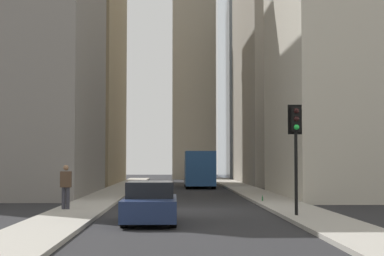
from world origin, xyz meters
The scene contains 12 objects.
ground_plane centered at (0.00, 0.00, 0.00)m, with size 135.00×135.00×0.00m, color #262628.
sidewalk_right centered at (0.00, 4.50, 0.07)m, with size 90.00×2.20×0.14m, color #A8A399.
sidewalk_left centered at (0.00, -4.50, 0.07)m, with size 90.00×2.20×0.14m, color #A8A399.
building_left_far centered at (29.66, -10.59, 13.64)m, with size 18.26×10.50×27.26m.
building_right_far centered at (29.99, 10.59, 14.00)m, with size 17.92×10.50×27.98m.
building_right_midfar centered at (11.76, 10.59, 12.00)m, with size 14.15×10.50×23.97m.
church_spire centered at (45.63, -1.69, 18.63)m, with size 5.42×5.42×35.63m.
delivery_truck centered at (22.14, -1.40, 1.46)m, with size 6.46×2.25×2.84m.
sedan_navy centered at (-5.56, 1.40, 0.66)m, with size 4.30×1.78×1.42m.
traffic_light_foreground centered at (-4.09, -3.89, 3.13)m, with size 0.43×0.52×4.06m.
pedestrian centered at (-1.04, 5.04, 1.13)m, with size 0.26×0.44×1.81m.
discarded_bottle centered at (3.90, -3.77, 0.25)m, with size 0.07×0.07×0.27m.
Camera 1 is at (-26.95, 0.60, 2.13)m, focal length 58.58 mm.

